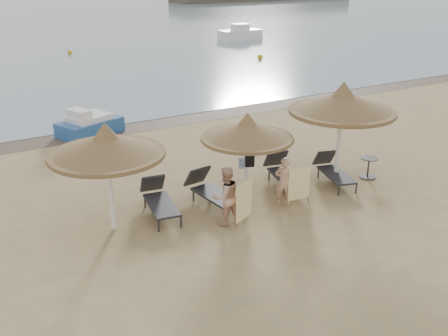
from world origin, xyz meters
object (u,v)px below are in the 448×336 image
Objects in this scene: lounger_far_right at (333,170)px; person_right at (284,178)px; person_left at (226,192)px; palapa_left at (107,146)px; lounger_near_right at (284,172)px; lounger_near_left at (211,190)px; palapa_right at (342,103)px; side_table at (368,168)px; palapa_center at (247,131)px; lounger_far_left at (159,199)px; pedal_boat at (89,125)px.

lounger_far_right is 2.51m from person_right.
palapa_left is at bearing -26.53° from person_left.
person_right reaches higher than lounger_near_right.
lounger_near_left is 1.16× the size of person_left.
lounger_near_left is (-4.21, 0.62, -2.16)m from palapa_right.
person_right is (-0.89, -1.20, 0.43)m from lounger_near_right.
lounger_far_right is at bearing 164.10° from side_table.
palapa_center is 2.00m from lounger_near_left.
person_left is (1.25, -1.55, 0.54)m from lounger_far_left.
palapa_right is at bearing -15.12° from lounger_near_left.
person_right is (-3.61, -0.26, 0.53)m from side_table.
lounger_near_left is at bearing -102.56° from pedal_boat.
lounger_near_left is at bearing 166.54° from palapa_center.
lounger_far_left is 3.59m from person_right.
person_left reaches higher than person_right.
side_table is at bearing -11.71° from palapa_right.
lounger_near_right reaches higher than side_table.
lounger_near_left is 1.00× the size of lounger_near_right.
person_left reaches higher than lounger_far_right.
lounger_near_left is at bearing -103.20° from person_left.
person_left is at bearing -141.62° from palapa_center.
palapa_left is at bearing -168.29° from lounger_far_right.
side_table is 11.16m from pedal_boat.
lounger_near_left is at bearing 171.63° from palapa_right.
palapa_right is at bearing -4.60° from palapa_left.
palapa_left is at bearing 174.39° from side_table.
lounger_near_right is (1.61, 0.33, -1.69)m from palapa_center.
lounger_near_right is at bearing -156.48° from person_left.
person_left is (-4.47, -0.67, -1.64)m from palapa_right.
lounger_near_right is (5.60, 0.12, -1.90)m from palapa_left.
lounger_far_right is at bearing -79.24° from pedal_boat.
lounger_far_left is 1.24× the size of person_right.
palapa_left reaches higher than person_left.
lounger_near_right is 8.95m from pedal_boat.
palapa_left is 1.34× the size of lounger_near_right.
lounger_near_left is at bearing -1.42° from lounger_far_left.
lounger_near_right is at bearing 1.25° from palapa_left.
lounger_far_left is 5.73m from lounger_far_right.
person_right is at bearing -168.47° from palapa_right.
lounger_near_right is at bearing 173.95° from lounger_far_right.
palapa_right is 6.19m from lounger_far_left.
palapa_right is 2.20m from lounger_far_right.
palapa_left reaches higher than side_table.
palapa_right is 4.81m from person_left.
palapa_center is 1.58× the size of person_right.
lounger_near_left is 4.19m from lounger_far_right.
palapa_right is (3.16, -0.37, 0.47)m from palapa_center.
lounger_near_right is 3.20× the size of side_table.
palapa_left reaches higher than pedal_boat.
side_table is at bearing -0.40° from lounger_far_right.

